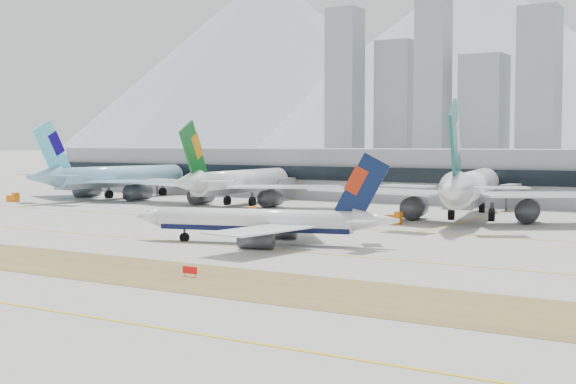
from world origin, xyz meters
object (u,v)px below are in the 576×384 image
Objects in this scene: widebody_korean at (115,178)px; widebody_eva at (238,183)px; taxiing_airliner at (264,222)px; widebody_cathay at (471,190)px; terminal at (458,175)px.

widebody_korean is 1.04× the size of widebody_eva.
taxiing_airliner is 0.68× the size of widebody_korean.
widebody_cathay is (113.06, -8.86, 0.48)m from widebody_korean.
terminal is at bearing 10.42° from widebody_cathay.
widebody_korean is at bearing 81.91° from widebody_eva.
widebody_cathay reaches higher than widebody_korean.
taxiing_airliner is at bearing -147.96° from widebody_eva.
widebody_korean reaches higher than widebody_eva.
terminal is at bearing -47.69° from widebody_eva.
taxiing_airliner reaches higher than terminal.
widebody_eva is 67.54m from widebody_cathay.
taxiing_airliner is 0.71× the size of widebody_eva.
terminal is at bearing -101.73° from taxiing_airliner.
widebody_cathay is (15.26, 57.24, 2.99)m from taxiing_airliner.
widebody_korean is 45.97m from widebody_eva.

